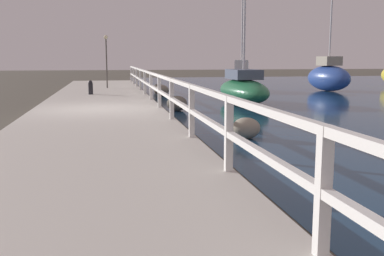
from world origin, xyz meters
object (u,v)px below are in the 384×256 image
(sailboat_green, at_px, (243,89))
(sailboat_navy, at_px, (241,79))
(sailboat_blue, at_px, (329,77))
(mooring_bollard, at_px, (91,87))
(dock_lamp, at_px, (106,53))

(sailboat_green, bearing_deg, sailboat_navy, 72.63)
(sailboat_green, height_order, sailboat_blue, sailboat_blue)
(mooring_bollard, relative_size, sailboat_blue, 0.07)
(dock_lamp, xyz_separation_m, sailboat_blue, (12.43, 0.12, -1.31))
(sailboat_green, distance_m, sailboat_blue, 9.11)
(sailboat_blue, height_order, sailboat_navy, sailboat_blue)
(sailboat_blue, bearing_deg, sailboat_navy, 162.99)
(sailboat_blue, relative_size, sailboat_navy, 1.30)
(sailboat_green, xyz_separation_m, sailboat_blue, (6.89, 5.96, 0.23))
(dock_lamp, xyz_separation_m, sailboat_navy, (7.49, 0.88, -1.42))
(mooring_bollard, xyz_separation_m, sailboat_green, (6.24, -1.70, -0.04))
(sailboat_green, bearing_deg, sailboat_blue, 39.70)
(sailboat_green, relative_size, sailboat_blue, 0.79)
(sailboat_blue, bearing_deg, mooring_bollard, -170.24)
(dock_lamp, relative_size, sailboat_navy, 0.43)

